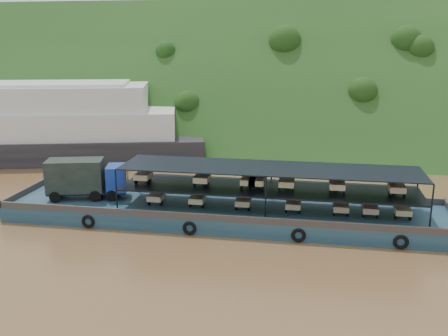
# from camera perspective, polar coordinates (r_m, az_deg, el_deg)

# --- Properties ---
(ground) EXTENTS (160.00, 160.00, 0.00)m
(ground) POSITION_cam_1_polar(r_m,az_deg,el_deg) (41.38, 2.01, -5.44)
(ground) COLOR brown
(ground) RESTS_ON ground
(hillside) EXTENTS (140.00, 39.60, 39.60)m
(hillside) POSITION_cam_1_polar(r_m,az_deg,el_deg) (76.05, 5.85, 3.72)
(hillside) COLOR #183915
(hillside) RESTS_ON ground
(cargo_barge) EXTENTS (35.00, 7.18, 4.54)m
(cargo_barge) POSITION_cam_1_polar(r_m,az_deg,el_deg) (40.04, -1.10, -4.41)
(cargo_barge) COLOR #143147
(cargo_barge) RESTS_ON ground
(passenger_ferry) EXTENTS (46.60, 22.58, 9.16)m
(passenger_ferry) POSITION_cam_1_polar(r_m,az_deg,el_deg) (65.59, -22.71, 4.47)
(passenger_ferry) COLOR black
(passenger_ferry) RESTS_ON ground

